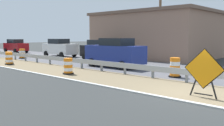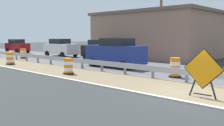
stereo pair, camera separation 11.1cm
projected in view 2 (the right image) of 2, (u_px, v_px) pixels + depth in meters
name	position (u px, v px, depth m)	size (l,w,h in m)	color
ground_plane	(196.00, 95.00, 10.06)	(160.00, 160.00, 0.00)	#2B2D2D
median_dirt_strip	(203.00, 93.00, 10.54)	(3.74, 120.00, 0.01)	#706047
curb_near_edge	(181.00, 101.00, 9.11)	(0.20, 120.00, 0.11)	#ADADA8
guardrail_median	(152.00, 69.00, 14.16)	(0.18, 47.39, 0.71)	#999EA3
warning_sign_diamond	(203.00, 71.00, 9.60)	(0.09, 1.59, 1.93)	black
traffic_barrel_nearest	(175.00, 68.00, 14.44)	(0.72, 0.72, 1.14)	orange
traffic_barrel_close	(68.00, 67.00, 15.66)	(0.69, 0.69, 1.00)	orange
traffic_barrel_mid	(10.00, 59.00, 20.99)	(0.71, 0.71, 1.01)	orange
traffic_barrel_far	(10.00, 57.00, 22.99)	(0.68, 0.68, 0.96)	orange
traffic_barrel_farther	(23.00, 54.00, 26.72)	(0.74, 0.74, 1.03)	orange
car_trailing_near_lane	(61.00, 48.00, 28.94)	(2.11, 4.44, 2.06)	silver
car_mid_far_lane	(102.00, 50.00, 24.60)	(2.12, 4.61, 2.01)	black
car_trailing_far_lane	(115.00, 53.00, 19.07)	(2.15, 4.70, 2.22)	navy
car_distant_a	(17.00, 46.00, 36.03)	(1.96, 4.30, 1.92)	maroon
roadside_shop_near	(156.00, 35.00, 28.14)	(9.25, 12.68, 4.99)	#93705B
utility_pole_near	(161.00, 22.00, 23.69)	(0.24, 1.80, 7.16)	brown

